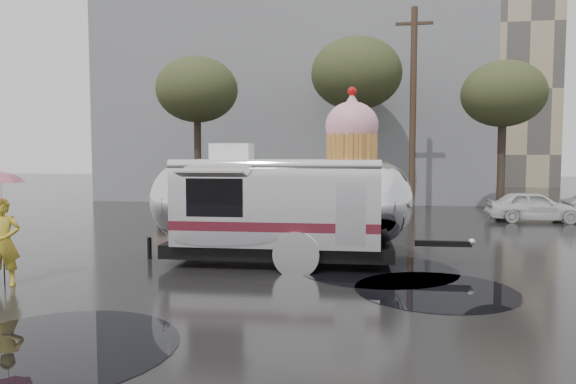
# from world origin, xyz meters

# --- Properties ---
(ground) EXTENTS (120.00, 120.00, 0.00)m
(ground) POSITION_xyz_m (0.00, 0.00, 0.00)
(ground) COLOR black
(ground) RESTS_ON ground
(puddles) EXTENTS (8.57, 8.81, 0.01)m
(puddles) POSITION_xyz_m (-0.29, 0.11, 0.01)
(puddles) COLOR black
(puddles) RESTS_ON ground
(grey_building) EXTENTS (22.00, 12.00, 13.00)m
(grey_building) POSITION_xyz_m (-4.00, 24.00, 6.50)
(grey_building) COLOR slate
(grey_building) RESTS_ON ground
(utility_pole) EXTENTS (1.60, 0.28, 9.00)m
(utility_pole) POSITION_xyz_m (2.50, 14.00, 4.62)
(utility_pole) COLOR #473323
(utility_pole) RESTS_ON ground
(tree_left) EXTENTS (3.64, 3.64, 6.95)m
(tree_left) POSITION_xyz_m (-7.00, 13.00, 5.48)
(tree_left) COLOR #382D26
(tree_left) RESTS_ON ground
(tree_mid) EXTENTS (4.20, 4.20, 8.03)m
(tree_mid) POSITION_xyz_m (0.00, 15.00, 6.34)
(tree_mid) COLOR #382D26
(tree_mid) RESTS_ON ground
(tree_right) EXTENTS (3.36, 3.36, 6.42)m
(tree_right) POSITION_xyz_m (6.00, 13.00, 5.06)
(tree_right) COLOR #382D26
(tree_right) RESTS_ON ground
(barricade_row) EXTENTS (4.30, 0.80, 1.00)m
(barricade_row) POSITION_xyz_m (-5.55, 9.96, 0.52)
(barricade_row) COLOR #473323
(barricade_row) RESTS_ON ground
(airstream_trailer) EXTENTS (7.91, 3.11, 4.26)m
(airstream_trailer) POSITION_xyz_m (-1.42, 2.87, 1.49)
(airstream_trailer) COLOR silver
(airstream_trailer) RESTS_ON ground
(person_left) EXTENTS (0.73, 0.62, 1.73)m
(person_left) POSITION_xyz_m (-6.52, -0.21, 0.87)
(person_left) COLOR gold
(person_left) RESTS_ON ground
(umbrella_pink) EXTENTS (1.08, 1.08, 2.29)m
(umbrella_pink) POSITION_xyz_m (-6.52, -0.21, 1.92)
(umbrella_pink) COLOR pink
(umbrella_pink) RESTS_ON ground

